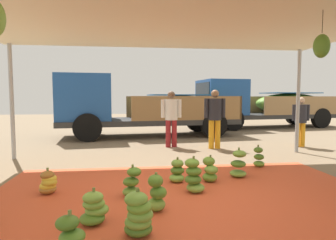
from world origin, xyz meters
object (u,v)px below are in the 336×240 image
Objects in this scene: banana_bunch_9 at (139,216)px; banana_bunch_12 at (194,177)px; worker_1 at (301,118)px; banana_bunch_5 at (94,208)px; banana_bunch_6 at (132,183)px; banana_bunch_3 at (177,172)px; worker_2 at (215,114)px; banana_bunch_8 at (157,194)px; banana_bunch_10 at (48,183)px; banana_bunch_0 at (210,170)px; cargo_truck_far at (262,104)px; banana_bunch_4 at (238,165)px; cargo_truck_main at (140,107)px; banana_bunch_7 at (71,237)px; banana_bunch_2 at (259,158)px; worker_0 at (171,115)px.

banana_bunch_12 is (0.93, 1.42, 0.02)m from banana_bunch_9.
banana_bunch_5 is at bearing -139.21° from worker_1.
banana_bunch_3 is at bearing 39.57° from banana_bunch_6.
banana_bunch_12 is at bearing 34.57° from banana_bunch_5.
banana_bunch_5 is 0.25× the size of worker_2.
banana_bunch_8 reaches higher than banana_bunch_10.
banana_bunch_0 is 1.55m from banana_bunch_6.
banana_bunch_4 is at bearing -117.26° from cargo_truck_far.
banana_bunch_9 is 0.93× the size of banana_bunch_12.
banana_bunch_9 is at bearing -37.59° from banana_bunch_5.
worker_2 is (3.81, 3.73, 0.85)m from banana_bunch_10.
banana_bunch_8 is 0.97× the size of banana_bunch_9.
banana_bunch_0 is 0.07× the size of cargo_truck_far.
cargo_truck_main reaches higher than banana_bunch_0.
banana_bunch_10 is (-1.34, 0.28, -0.03)m from banana_bunch_6.
banana_bunch_0 is 3.03m from banana_bunch_7.
banana_bunch_5 is 1.03m from banana_bunch_6.
cargo_truck_far is 4.75× the size of worker_1.
banana_bunch_6 is 0.72m from banana_bunch_8.
banana_bunch_12 is 11.24m from cargo_truck_far.
banana_bunch_9 is 0.07× the size of cargo_truck_far.
banana_bunch_0 is at bearing -159.69° from banana_bunch_4.
banana_bunch_10 is (-0.75, 1.94, -0.01)m from banana_bunch_7.
banana_bunch_4 is 4.54m from worker_1.
banana_bunch_7 is at bearing -135.87° from worker_1.
banana_bunch_2 is at bearing 25.03° from banana_bunch_3.
cargo_truck_far is at bearing 23.16° from cargo_truck_main.
worker_1 reaches higher than banana_bunch_2.
banana_bunch_3 is 3.82m from worker_2.
banana_bunch_10 is at bearing -162.29° from banana_bunch_2.
banana_bunch_12 is (0.18, -0.59, 0.06)m from banana_bunch_3.
banana_bunch_3 reaches higher than banana_bunch_10.
banana_bunch_4 is at bearing 9.42° from banana_bunch_10.
banana_bunch_10 is (-2.16, -0.40, -0.01)m from banana_bunch_3.
banana_bunch_4 is 1.26× the size of banana_bunch_7.
banana_bunch_2 is at bearing -135.53° from worker_1.
worker_0 is (0.38, 3.75, 0.82)m from banana_bunch_3.
worker_1 is (3.83, 3.39, 0.69)m from banana_bunch_0.
banana_bunch_4 is (1.23, 0.16, 0.05)m from banana_bunch_3.
banana_bunch_4 is 1.28× the size of banana_bunch_5.
banana_bunch_10 is 0.24× the size of worker_2.
banana_bunch_6 is at bearing -11.92° from banana_bunch_10.
worker_2 is at bearing -18.10° from worker_0.
worker_0 is (-1.60, 2.82, 0.81)m from banana_bunch_2.
cargo_truck_far is (7.10, 10.68, 1.01)m from banana_bunch_5.
banana_bunch_10 is (-3.39, -0.56, -0.06)m from banana_bunch_4.
banana_bunch_7 is (-3.39, -3.26, -0.01)m from banana_bunch_2.
banana_bunch_6 is (-0.82, -0.68, 0.02)m from banana_bunch_3.
banana_bunch_4 reaches higher than banana_bunch_3.
banana_bunch_12 is at bearing 47.61° from banana_bunch_7.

